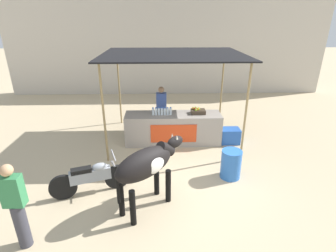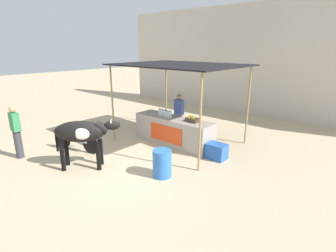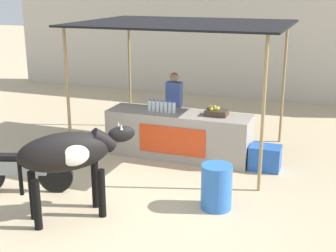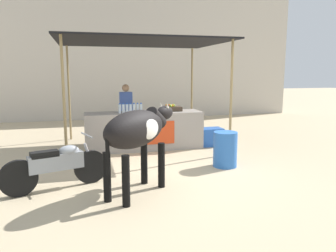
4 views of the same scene
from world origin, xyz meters
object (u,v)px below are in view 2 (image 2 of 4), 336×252
object	(u,v)px
stall_counter	(173,131)
motorcycle_parked	(77,139)
cow	(82,133)
water_barrel	(162,163)
passerby_on_street	(16,132)
vendor_behind_counter	(179,115)
fruit_crate	(193,119)
cooler_box	(216,151)

from	to	relation	value
stall_counter	motorcycle_parked	bearing A→B (deg)	-127.16
cow	water_barrel	bearing A→B (deg)	27.56
cow	passerby_on_street	xyz separation A→B (m)	(-2.15, -0.96, -0.18)
vendor_behind_counter	passerby_on_street	distance (m)	5.42
fruit_crate	cow	size ratio (longest dim) A/B	0.28
stall_counter	cow	distance (m)	3.23
stall_counter	water_barrel	xyz separation A→B (m)	(1.35, -2.06, -0.11)
fruit_crate	water_barrel	distance (m)	2.29
water_barrel	cow	world-z (taller)	cow
stall_counter	fruit_crate	xyz separation A→B (m)	(0.78, 0.06, 0.56)
cooler_box	cow	world-z (taller)	cow
passerby_on_street	cow	bearing A→B (deg)	24.16
stall_counter	fruit_crate	bearing A→B (deg)	4.16
fruit_crate	motorcycle_parked	world-z (taller)	fruit_crate
fruit_crate	motorcycle_parked	xyz separation A→B (m)	(-2.75, -2.66, -0.61)
motorcycle_parked	cooler_box	bearing A→B (deg)	33.38
vendor_behind_counter	cooler_box	world-z (taller)	vendor_behind_counter
water_barrel	cow	distance (m)	2.38
fruit_crate	motorcycle_parked	distance (m)	3.87
vendor_behind_counter	cooler_box	size ratio (longest dim) A/B	2.75
vendor_behind_counter	cooler_box	xyz separation A→B (m)	(2.19, -0.85, -0.61)
passerby_on_street	fruit_crate	bearing A→B (deg)	48.93
stall_counter	cow	bearing A→B (deg)	-102.21
stall_counter	passerby_on_street	xyz separation A→B (m)	(-2.82, -4.08, 0.37)
stall_counter	motorcycle_parked	xyz separation A→B (m)	(-1.97, -2.60, -0.05)
water_barrel	motorcycle_parked	size ratio (longest dim) A/B	0.43
motorcycle_parked	passerby_on_street	distance (m)	1.76
stall_counter	water_barrel	distance (m)	2.46
vendor_behind_counter	cooler_box	distance (m)	2.42
water_barrel	passerby_on_street	xyz separation A→B (m)	(-4.17, -2.02, 0.48)
stall_counter	cooler_box	size ratio (longest dim) A/B	5.00
motorcycle_parked	passerby_on_street	bearing A→B (deg)	-119.95
cooler_box	water_barrel	bearing A→B (deg)	-103.72
stall_counter	motorcycle_parked	world-z (taller)	stall_counter
fruit_crate	vendor_behind_counter	world-z (taller)	vendor_behind_counter
motorcycle_parked	cow	bearing A→B (deg)	-21.60
fruit_crate	water_barrel	bearing A→B (deg)	-74.93
stall_counter	cooler_box	bearing A→B (deg)	-3.04
vendor_behind_counter	passerby_on_street	bearing A→B (deg)	-117.02
fruit_crate	cooler_box	bearing A→B (deg)	-8.36
water_barrel	motorcycle_parked	xyz separation A→B (m)	(-3.32, -0.54, 0.06)
vendor_behind_counter	fruit_crate	bearing A→B (deg)	-31.43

